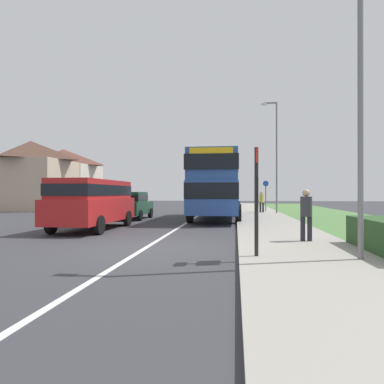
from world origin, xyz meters
name	(u,v)px	position (x,y,z in m)	size (l,w,h in m)	color
ground_plane	(145,248)	(0.00, 0.00, 0.00)	(120.00, 120.00, 0.00)	#38383D
lane_marking_centre	(185,224)	(0.00, 8.00, 0.00)	(0.14, 60.00, 0.01)	silver
pavement_near_side	(274,227)	(4.20, 6.00, 0.06)	(3.20, 68.00, 0.12)	#9E998E
grass_verge_seaward	(378,229)	(8.50, 6.00, 0.04)	(6.00, 68.00, 0.08)	#517F42
double_decker_bus	(217,183)	(1.42, 11.17, 2.14)	(2.80, 9.69, 3.70)	#284C93
parked_van_red	(93,200)	(-3.47, 4.63, 1.26)	(2.11, 5.57, 2.10)	#B21E1E
parked_car_dark_green	(131,204)	(-3.67, 10.66, 0.89)	(1.97, 3.94, 1.61)	#19472D
pedestrian_at_stop	(306,212)	(4.63, 1.18, 0.98)	(0.34, 0.34, 1.67)	#23232D
pedestrian_walking_away	(262,201)	(4.46, 16.90, 0.98)	(0.34, 0.34, 1.67)	#23232D
bus_stop_sign	(256,194)	(3.00, -1.54, 1.54)	(0.09, 0.52, 2.60)	black
cycle_route_sign	(266,195)	(4.90, 18.52, 1.43)	(0.44, 0.08, 2.52)	slate
street_lamp_near	(355,71)	(5.11, -1.67, 4.21)	(1.14, 0.20, 7.32)	slate
street_lamp_mid	(275,151)	(5.36, 16.05, 4.59)	(1.14, 0.20, 8.07)	slate
house_terrace_far_side	(48,177)	(-15.98, 23.32, 3.15)	(6.63, 12.12, 6.29)	#C1A88E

